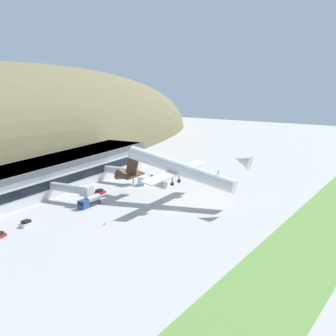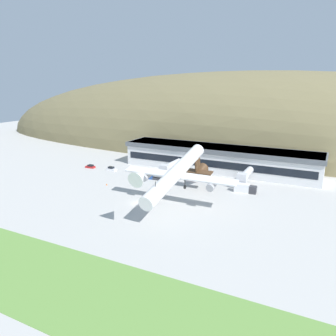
{
  "view_description": "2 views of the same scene",
  "coord_description": "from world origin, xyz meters",
  "px_view_note": "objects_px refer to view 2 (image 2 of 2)",
  "views": [
    {
      "loc": [
        -136.26,
        -70.77,
        43.85
      ],
      "look_at": [
        11.79,
        8.12,
        9.75
      ],
      "focal_mm": 60.0,
      "sensor_mm": 36.0,
      "label": 1
    },
    {
      "loc": [
        50.67,
        -79.55,
        35.8
      ],
      "look_at": [
        7.53,
        5.64,
        10.67
      ],
      "focal_mm": 35.0,
      "sensor_mm": 36.0,
      "label": 2
    }
  ],
  "objects_px": {
    "box_truck": "(157,176)",
    "service_car_1": "(90,167)",
    "cargo_airplane": "(177,173)",
    "traffic_cone_0": "(107,184)",
    "terminal_building": "(219,157)",
    "service_car_0": "(111,169)",
    "jetway_0": "(171,166)",
    "jetway_1": "(245,175)",
    "fuel_truck": "(245,188)",
    "service_car_2": "(196,179)"
  },
  "relations": [
    {
      "from": "box_truck",
      "to": "cargo_airplane",
      "type": "bearing_deg",
      "value": -48.63
    },
    {
      "from": "jetway_1",
      "to": "traffic_cone_0",
      "type": "bearing_deg",
      "value": -153.36
    },
    {
      "from": "jetway_1",
      "to": "service_car_2",
      "type": "bearing_deg",
      "value": -172.47
    },
    {
      "from": "terminal_building",
      "to": "jetway_1",
      "type": "xyz_separation_m",
      "value": [
        14.93,
        -15.04,
        -1.74
      ]
    },
    {
      "from": "service_car_2",
      "to": "traffic_cone_0",
      "type": "xyz_separation_m",
      "value": [
        -26.28,
        -19.82,
        -0.4
      ]
    },
    {
      "from": "terminal_building",
      "to": "service_car_2",
      "type": "relative_size",
      "value": 18.54
    },
    {
      "from": "terminal_building",
      "to": "fuel_truck",
      "type": "relative_size",
      "value": 10.92
    },
    {
      "from": "terminal_building",
      "to": "traffic_cone_0",
      "type": "relative_size",
      "value": 139.83
    },
    {
      "from": "service_car_1",
      "to": "fuel_truck",
      "type": "xyz_separation_m",
      "value": [
        67.42,
        -2.04,
        0.79
      ]
    },
    {
      "from": "service_car_1",
      "to": "jetway_0",
      "type": "bearing_deg",
      "value": 7.78
    },
    {
      "from": "service_car_2",
      "to": "box_truck",
      "type": "xyz_separation_m",
      "value": [
        -13.22,
        -5.69,
        0.77
      ]
    },
    {
      "from": "jetway_1",
      "to": "service_car_2",
      "type": "distance_m",
      "value": 18.41
    },
    {
      "from": "jetway_0",
      "to": "service_car_0",
      "type": "height_order",
      "value": "jetway_0"
    },
    {
      "from": "box_truck",
      "to": "traffic_cone_0",
      "type": "distance_m",
      "value": 19.27
    },
    {
      "from": "service_car_1",
      "to": "jetway_1",
      "type": "bearing_deg",
      "value": 4.9
    },
    {
      "from": "cargo_airplane",
      "to": "service_car_0",
      "type": "bearing_deg",
      "value": 150.77
    },
    {
      "from": "fuel_truck",
      "to": "box_truck",
      "type": "distance_m",
      "value": 33.18
    },
    {
      "from": "service_car_0",
      "to": "terminal_building",
      "type": "bearing_deg",
      "value": 26.77
    },
    {
      "from": "jetway_1",
      "to": "fuel_truck",
      "type": "height_order",
      "value": "jetway_1"
    },
    {
      "from": "jetway_1",
      "to": "traffic_cone_0",
      "type": "distance_m",
      "value": 49.63
    },
    {
      "from": "jetway_1",
      "to": "service_car_0",
      "type": "xyz_separation_m",
      "value": [
        -54.74,
        -5.04,
        -3.31
      ]
    },
    {
      "from": "cargo_airplane",
      "to": "box_truck",
      "type": "bearing_deg",
      "value": 131.37
    },
    {
      "from": "box_truck",
      "to": "service_car_1",
      "type": "bearing_deg",
      "value": 175.9
    },
    {
      "from": "jetway_1",
      "to": "traffic_cone_0",
      "type": "xyz_separation_m",
      "value": [
        -44.23,
        -22.19,
        -3.71
      ]
    },
    {
      "from": "cargo_airplane",
      "to": "traffic_cone_0",
      "type": "bearing_deg",
      "value": 169.12
    },
    {
      "from": "jetway_0",
      "to": "box_truck",
      "type": "relative_size",
      "value": 1.7
    },
    {
      "from": "jetway_0",
      "to": "box_truck",
      "type": "xyz_separation_m",
      "value": [
        -1.87,
        -7.39,
        -2.54
      ]
    },
    {
      "from": "cargo_airplane",
      "to": "traffic_cone_0",
      "type": "relative_size",
      "value": 77.93
    },
    {
      "from": "service_car_0",
      "to": "traffic_cone_0",
      "type": "distance_m",
      "value": 20.12
    },
    {
      "from": "jetway_1",
      "to": "service_car_2",
      "type": "relative_size",
      "value": 3.06
    },
    {
      "from": "terminal_building",
      "to": "service_car_2",
      "type": "height_order",
      "value": "terminal_building"
    },
    {
      "from": "service_car_1",
      "to": "box_truck",
      "type": "distance_m",
      "value": 34.35
    },
    {
      "from": "terminal_building",
      "to": "box_truck",
      "type": "xyz_separation_m",
      "value": [
        -16.24,
        -23.11,
        -4.28
      ]
    },
    {
      "from": "terminal_building",
      "to": "service_car_1",
      "type": "height_order",
      "value": "terminal_building"
    },
    {
      "from": "service_car_0",
      "to": "service_car_2",
      "type": "distance_m",
      "value": 36.88
    },
    {
      "from": "cargo_airplane",
      "to": "service_car_1",
      "type": "xyz_separation_m",
      "value": [
        -51.89,
        22.49,
        -9.18
      ]
    },
    {
      "from": "cargo_airplane",
      "to": "traffic_cone_0",
      "type": "xyz_separation_m",
      "value": [
        -30.7,
        5.9,
        -9.48
      ]
    },
    {
      "from": "terminal_building",
      "to": "jetway_1",
      "type": "height_order",
      "value": "terminal_building"
    },
    {
      "from": "fuel_truck",
      "to": "box_truck",
      "type": "bearing_deg",
      "value": -179.29
    },
    {
      "from": "fuel_truck",
      "to": "service_car_2",
      "type": "bearing_deg",
      "value": 165.18
    },
    {
      "from": "jetway_0",
      "to": "service_car_2",
      "type": "height_order",
      "value": "jetway_0"
    },
    {
      "from": "terminal_building",
      "to": "service_car_1",
      "type": "xyz_separation_m",
      "value": [
        -50.49,
        -20.65,
        -5.14
      ]
    },
    {
      "from": "cargo_airplane",
      "to": "service_car_2",
      "type": "height_order",
      "value": "cargo_airplane"
    },
    {
      "from": "traffic_cone_0",
      "to": "service_car_2",
      "type": "bearing_deg",
      "value": 37.03
    },
    {
      "from": "jetway_1",
      "to": "box_truck",
      "type": "distance_m",
      "value": 32.3
    },
    {
      "from": "terminal_building",
      "to": "service_car_0",
      "type": "distance_m",
      "value": 44.88
    },
    {
      "from": "box_truck",
      "to": "traffic_cone_0",
      "type": "height_order",
      "value": "box_truck"
    },
    {
      "from": "jetway_0",
      "to": "service_car_1",
      "type": "xyz_separation_m",
      "value": [
        -36.12,
        -4.94,
        -3.41
      ]
    },
    {
      "from": "service_car_1",
      "to": "traffic_cone_0",
      "type": "height_order",
      "value": "service_car_1"
    },
    {
      "from": "service_car_2",
      "to": "traffic_cone_0",
      "type": "height_order",
      "value": "service_car_2"
    }
  ]
}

